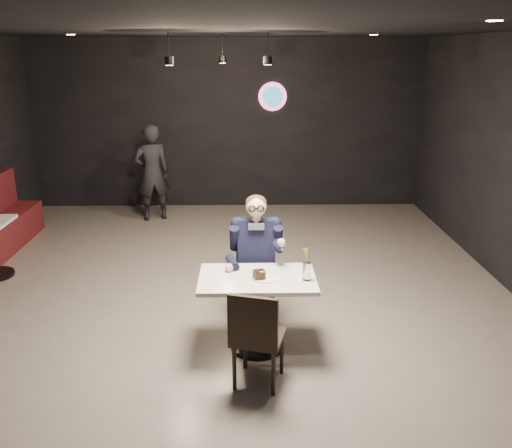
{
  "coord_description": "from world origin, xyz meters",
  "views": [
    {
      "loc": [
        0.31,
        -5.33,
        2.79
      ],
      "look_at": [
        0.41,
        -0.04,
        1.08
      ],
      "focal_mm": 38.0,
      "sensor_mm": 36.0,
      "label": 1
    }
  ],
  "objects_px": {
    "chair_far": "(256,282)",
    "seated_man": "(256,259)",
    "chair_near": "(259,335)",
    "main_table": "(257,313)",
    "passerby": "(152,173)",
    "sundae_glass": "(307,271)"
  },
  "relations": [
    {
      "from": "chair_far",
      "to": "seated_man",
      "type": "distance_m",
      "value": 0.26
    },
    {
      "from": "chair_near",
      "to": "seated_man",
      "type": "distance_m",
      "value": 1.15
    },
    {
      "from": "main_table",
      "to": "seated_man",
      "type": "distance_m",
      "value": 0.65
    },
    {
      "from": "chair_near",
      "to": "passerby",
      "type": "xyz_separation_m",
      "value": [
        -1.68,
        4.85,
        0.35
      ]
    },
    {
      "from": "main_table",
      "to": "chair_far",
      "type": "relative_size",
      "value": 1.2
    },
    {
      "from": "passerby",
      "to": "chair_near",
      "type": "bearing_deg",
      "value": 88.59
    },
    {
      "from": "chair_near",
      "to": "seated_man",
      "type": "height_order",
      "value": "seated_man"
    },
    {
      "from": "chair_far",
      "to": "passerby",
      "type": "xyz_separation_m",
      "value": [
        -1.68,
        3.73,
        0.35
      ]
    },
    {
      "from": "passerby",
      "to": "main_table",
      "type": "bearing_deg",
      "value": 90.91
    },
    {
      "from": "chair_near",
      "to": "sundae_glass",
      "type": "xyz_separation_m",
      "value": [
        0.46,
        0.49,
        0.38
      ]
    },
    {
      "from": "chair_far",
      "to": "passerby",
      "type": "height_order",
      "value": "passerby"
    },
    {
      "from": "chair_near",
      "to": "passerby",
      "type": "height_order",
      "value": "passerby"
    },
    {
      "from": "main_table",
      "to": "sundae_glass",
      "type": "distance_m",
      "value": 0.65
    },
    {
      "from": "seated_man",
      "to": "sundae_glass",
      "type": "xyz_separation_m",
      "value": [
        0.46,
        -0.62,
        0.12
      ]
    },
    {
      "from": "chair_near",
      "to": "chair_far",
      "type": "bearing_deg",
      "value": 105.78
    },
    {
      "from": "chair_near",
      "to": "seated_man",
      "type": "relative_size",
      "value": 0.64
    },
    {
      "from": "seated_man",
      "to": "sundae_glass",
      "type": "relative_size",
      "value": 8.39
    },
    {
      "from": "chair_far",
      "to": "chair_near",
      "type": "bearing_deg",
      "value": -90.0
    },
    {
      "from": "chair_near",
      "to": "passerby",
      "type": "relative_size",
      "value": 0.57
    },
    {
      "from": "chair_far",
      "to": "sundae_glass",
      "type": "xyz_separation_m",
      "value": [
        0.46,
        -0.62,
        0.38
      ]
    },
    {
      "from": "chair_far",
      "to": "main_table",
      "type": "bearing_deg",
      "value": -90.0
    },
    {
      "from": "main_table",
      "to": "chair_near",
      "type": "relative_size",
      "value": 1.2
    }
  ]
}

